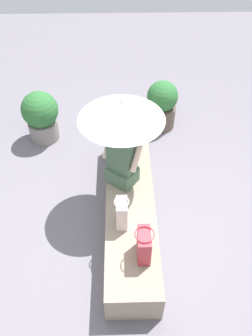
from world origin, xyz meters
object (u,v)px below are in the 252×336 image
Objects in this scene: parasol at (121,110)px; planter_far at (41,115)px; planter_near at (162,105)px; person_seated at (122,158)px; tote_bag_canvas at (144,245)px; handbag_black at (122,213)px.

planter_far is at bearing 43.64° from parasol.
planter_near is 1.92m from planter_far.
planter_near is (1.66, -0.67, -0.39)m from person_seated.
planter_far is at bearing 41.56° from person_seated.
tote_bag_canvas is at bearing -170.13° from parasol.
person_seated is 2.40× the size of tote_bag_canvas.
person_seated is 1.09× the size of planter_far.
person_seated is at bearing 10.79° from tote_bag_canvas.
tote_bag_canvas is (-1.06, -0.20, -0.20)m from person_seated.
person_seated is 0.69m from handbag_black.
parasol is at bearing 9.87° from tote_bag_canvas.
planter_far is at bearing 30.76° from handbag_black.
planter_far reaches higher than planter_near.
parasol is 1.43m from tote_bag_canvas.
person_seated reaches higher than tote_bag_canvas.
handbag_black is 2.43m from planter_near.
person_seated is at bearing -1.14° from handbag_black.
parasol is at bearing -0.38° from person_seated.
person_seated is 2.36× the size of handbag_black.
parasol reaches higher than handbag_black.
parasol is 1.97m from planter_near.
person_seated reaches higher than planter_far.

